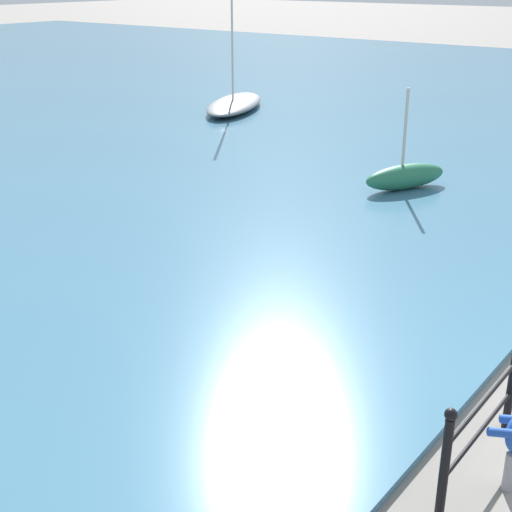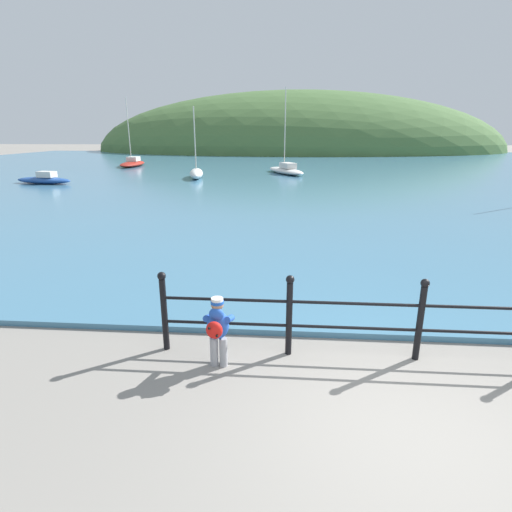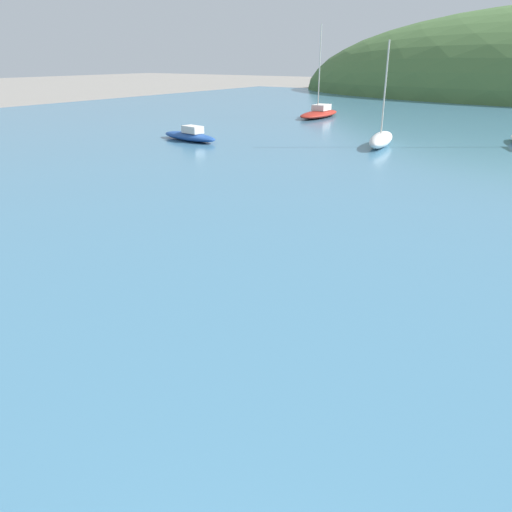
{
  "view_description": "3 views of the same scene",
  "coord_description": "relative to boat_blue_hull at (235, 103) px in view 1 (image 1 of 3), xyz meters",
  "views": [
    {
      "loc": [
        -8.33,
        -0.36,
        4.79
      ],
      "look_at": [
        -1.32,
        5.0,
        1.26
      ],
      "focal_mm": 50.0,
      "sensor_mm": 36.0,
      "label": 1
    },
    {
      "loc": [
        -1.33,
        -3.63,
        3.08
      ],
      "look_at": [
        -1.92,
        3.88,
        0.73
      ],
      "focal_mm": 28.0,
      "sensor_mm": 36.0,
      "label": 2
    },
    {
      "loc": [
        0.83,
        0.56,
        3.97
      ],
      "look_at": [
        -3.09,
        6.38,
        1.16
      ],
      "focal_mm": 35.0,
      "sensor_mm": 36.0,
      "label": 3
    }
  ],
  "objects": [
    {
      "name": "boat_mid_harbor",
      "position": [
        -5.47,
        -9.49,
        0.07
      ],
      "size": [
        2.2,
        1.44,
        2.31
      ],
      "color": "#287551",
      "rests_on": "water"
    },
    {
      "name": "boat_blue_hull",
      "position": [
        0.0,
        0.0,
        0.0
      ],
      "size": [
        4.98,
        3.47,
        5.61
      ],
      "color": "gray",
      "rests_on": "water"
    }
  ]
}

